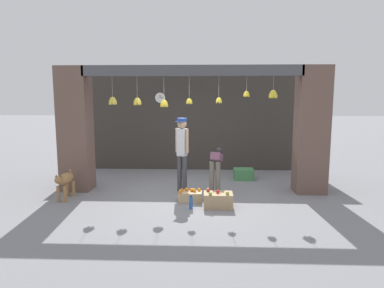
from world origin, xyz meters
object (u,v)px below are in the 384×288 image
dog (65,181)px  worker_stooping (216,165)px  produce_box_green (243,174)px  fruit_crate_oranges (190,196)px  fruit_crate_apples (218,200)px  shopkeeper (182,148)px  water_bottle (191,202)px  wall_clock (160,98)px

dog → worker_stooping: bearing=102.1°
worker_stooping → produce_box_green: bearing=70.1°
worker_stooping → fruit_crate_oranges: size_ratio=2.02×
fruit_crate_apples → produce_box_green: 2.48m
dog → shopkeeper: bearing=107.9°
worker_stooping → fruit_crate_apples: size_ratio=1.72×
fruit_crate_apples → water_bottle: size_ratio=2.09×
shopkeeper → produce_box_green: bearing=-117.0°
worker_stooping → water_bottle: 1.38m
shopkeeper → worker_stooping: 0.90m
fruit_crate_oranges → water_bottle: size_ratio=1.78×
water_bottle → wall_clock: 4.33m
shopkeeper → worker_stooping: size_ratio=1.72×
fruit_crate_apples → produce_box_green: (0.77, 2.36, -0.01)m
dog → fruit_crate_oranges: (2.75, 0.00, -0.31)m
fruit_crate_apples → water_bottle: (-0.55, -0.13, -0.02)m
fruit_crate_oranges → fruit_crate_apples: fruit_crate_apples is taller
fruit_crate_apples → wall_clock: bearing=115.0°
shopkeeper → worker_stooping: bearing=-162.9°
water_bottle → wall_clock: bearing=106.6°
shopkeeper → dog: bearing=41.8°
wall_clock → shopkeeper: bearing=-71.1°
dog → water_bottle: (2.79, -0.51, -0.29)m
worker_stooping → water_bottle: worker_stooping is taller
fruit_crate_apples → water_bottle: fruit_crate_apples is taller
shopkeeper → water_bottle: size_ratio=6.18×
worker_stooping → fruit_crate_oranges: bearing=-122.1°
shopkeeper → water_bottle: bearing=127.2°
fruit_crate_oranges → water_bottle: water_bottle is taller
worker_stooping → wall_clock: bearing=133.3°
dog → shopkeeper: 2.70m
water_bottle → shopkeeper: bearing=102.0°
fruit_crate_oranges → fruit_crate_apples: 0.70m
shopkeeper → wall_clock: bearing=-45.9°
fruit_crate_oranges → dog: bearing=-180.0°
fruit_crate_apples → water_bottle: 0.57m
worker_stooping → water_bottle: size_ratio=3.59×
shopkeeper → fruit_crate_apples: 1.65m
shopkeeper → produce_box_green: 2.20m
shopkeeper → water_bottle: shopkeeper is taller
shopkeeper → fruit_crate_oranges: bearing=132.1°
fruit_crate_apples → wall_clock: size_ratio=1.82×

